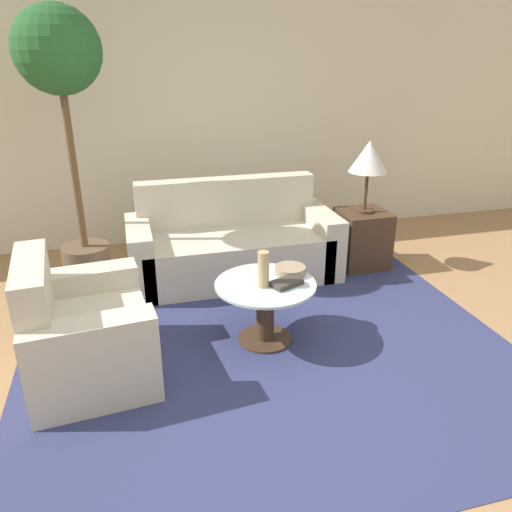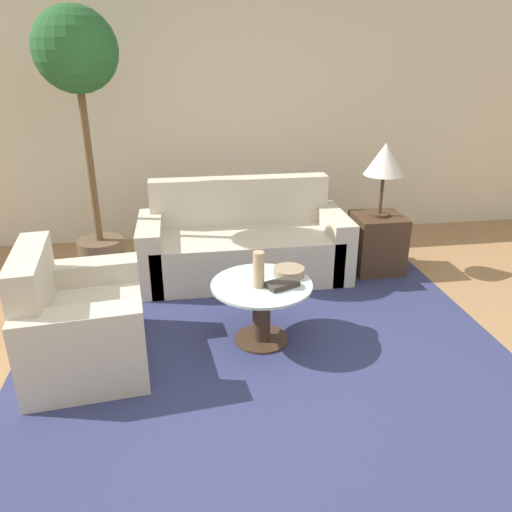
% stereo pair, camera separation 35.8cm
% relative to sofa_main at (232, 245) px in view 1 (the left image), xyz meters
% --- Properties ---
extents(ground_plane, '(14.00, 14.00, 0.00)m').
position_rel_sofa_main_xyz_m(ground_plane, '(-0.04, -1.84, -0.28)').
color(ground_plane, '#9E754C').
extents(wall_back, '(10.00, 0.06, 2.60)m').
position_rel_sofa_main_xyz_m(wall_back, '(-0.04, 1.08, 1.02)').
color(wall_back, beige).
rests_on(wall_back, ground_plane).
extents(rug, '(3.33, 3.22, 0.01)m').
position_rel_sofa_main_xyz_m(rug, '(-0.03, -1.19, -0.27)').
color(rug, navy).
rests_on(rug, ground_plane).
extents(sofa_main, '(1.84, 0.79, 0.84)m').
position_rel_sofa_main_xyz_m(sofa_main, '(0.00, 0.00, 0.00)').
color(sofa_main, beige).
rests_on(sofa_main, ground_plane).
extents(armchair, '(0.82, 1.01, 0.81)m').
position_rel_sofa_main_xyz_m(armchair, '(-1.25, -1.27, -0.00)').
color(armchair, beige).
rests_on(armchair, ground_plane).
extents(coffee_table, '(0.70, 0.70, 0.45)m').
position_rel_sofa_main_xyz_m(coffee_table, '(-0.03, -1.19, 0.01)').
color(coffee_table, '#422D1E').
rests_on(coffee_table, ground_plane).
extents(side_table, '(0.44, 0.44, 0.53)m').
position_rel_sofa_main_xyz_m(side_table, '(1.23, -0.13, -0.01)').
color(side_table, '#422D1E').
rests_on(side_table, ground_plane).
extents(table_lamp, '(0.35, 0.35, 0.65)m').
position_rel_sofa_main_xyz_m(table_lamp, '(1.23, -0.13, 0.76)').
color(table_lamp, '#422D1E').
rests_on(table_lamp, side_table).
extents(potted_plant, '(0.66, 0.66, 2.25)m').
position_rel_sofa_main_xyz_m(potted_plant, '(-1.27, 0.12, 1.34)').
color(potted_plant, brown).
rests_on(potted_plant, ground_plane).
extents(vase, '(0.08, 0.08, 0.25)m').
position_rel_sofa_main_xyz_m(vase, '(-0.05, -1.23, 0.30)').
color(vase, tan).
rests_on(vase, coffee_table).
extents(bowl, '(0.22, 0.22, 0.06)m').
position_rel_sofa_main_xyz_m(bowl, '(0.19, -1.08, 0.20)').
color(bowl, gray).
rests_on(bowl, coffee_table).
extents(book_stack, '(0.24, 0.19, 0.04)m').
position_rel_sofa_main_xyz_m(book_stack, '(0.10, -1.25, 0.19)').
color(book_stack, '#38332D').
rests_on(book_stack, coffee_table).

